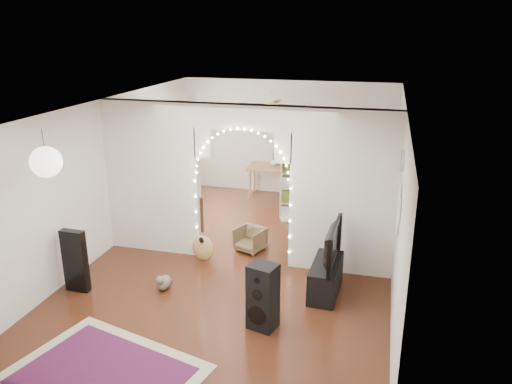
% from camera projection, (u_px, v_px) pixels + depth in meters
% --- Properties ---
extents(floor, '(7.50, 7.50, 0.00)m').
position_uv_depth(floor, '(244.00, 258.00, 8.75)').
color(floor, black).
rests_on(floor, ground).
extents(ceiling, '(5.00, 7.50, 0.02)m').
position_uv_depth(ceiling, '(243.00, 104.00, 7.89)').
color(ceiling, white).
rests_on(ceiling, wall_back).
extents(wall_back, '(5.00, 0.02, 2.70)m').
position_uv_depth(wall_back, '(288.00, 138.00, 11.76)').
color(wall_back, silver).
rests_on(wall_back, floor).
extents(wall_front, '(5.00, 0.02, 2.70)m').
position_uv_depth(wall_front, '(138.00, 298.00, 4.88)').
color(wall_front, silver).
rests_on(wall_front, floor).
extents(wall_left, '(0.02, 7.50, 2.70)m').
position_uv_depth(wall_left, '(110.00, 174.00, 8.92)').
color(wall_left, silver).
rests_on(wall_left, floor).
extents(wall_right, '(0.02, 7.50, 2.70)m').
position_uv_depth(wall_right, '(399.00, 198.00, 7.72)').
color(wall_right, silver).
rests_on(wall_right, floor).
extents(divider_wall, '(5.00, 0.20, 2.70)m').
position_uv_depth(divider_wall, '(244.00, 181.00, 8.30)').
color(divider_wall, silver).
rests_on(divider_wall, floor).
extents(fairy_lights, '(1.64, 0.04, 1.60)m').
position_uv_depth(fairy_lights, '(241.00, 176.00, 8.14)').
color(fairy_lights, '#FFEABF').
rests_on(fairy_lights, divider_wall).
extents(window, '(0.04, 1.20, 1.40)m').
position_uv_depth(window, '(155.00, 144.00, 10.52)').
color(window, white).
rests_on(window, wall_left).
extents(wall_clock, '(0.03, 0.31, 0.31)m').
position_uv_depth(wall_clock, '(402.00, 161.00, 6.94)').
color(wall_clock, white).
rests_on(wall_clock, wall_right).
extents(picture_frames, '(0.02, 0.50, 0.70)m').
position_uv_depth(picture_frames, '(399.00, 211.00, 6.76)').
color(picture_frames, white).
rests_on(picture_frames, wall_right).
extents(paper_lantern, '(0.40, 0.40, 0.40)m').
position_uv_depth(paper_lantern, '(46.00, 162.00, 6.29)').
color(paper_lantern, white).
rests_on(paper_lantern, ceiling).
extents(ceiling_fan, '(1.10, 1.10, 0.30)m').
position_uv_depth(ceiling_fan, '(271.00, 105.00, 9.82)').
color(ceiling_fan, gold).
rests_on(ceiling_fan, ceiling).
extents(area_rug, '(2.51, 2.13, 0.02)m').
position_uv_depth(area_rug, '(102.00, 376.00, 5.82)').
color(area_rug, maroon).
rests_on(area_rug, floor).
extents(guitar_case, '(0.38, 0.14, 0.99)m').
position_uv_depth(guitar_case, '(75.00, 261.00, 7.55)').
color(guitar_case, black).
rests_on(guitar_case, floor).
extents(acoustic_guitar, '(0.41, 0.29, 0.98)m').
position_uv_depth(acoustic_guitar, '(203.00, 238.00, 8.55)').
color(acoustic_guitar, tan).
rests_on(acoustic_guitar, floor).
extents(tabby_cat, '(0.20, 0.46, 0.30)m').
position_uv_depth(tabby_cat, '(164.00, 282.00, 7.69)').
color(tabby_cat, brown).
rests_on(tabby_cat, floor).
extents(floor_speaker, '(0.43, 0.40, 0.93)m').
position_uv_depth(floor_speaker, '(263.00, 297.00, 6.63)').
color(floor_speaker, black).
rests_on(floor_speaker, floor).
extents(media_console, '(0.44, 1.01, 0.50)m').
position_uv_depth(media_console, '(326.00, 278.00, 7.57)').
color(media_console, black).
rests_on(media_console, floor).
extents(tv, '(0.18, 1.08, 0.62)m').
position_uv_depth(tv, '(327.00, 244.00, 7.39)').
color(tv, black).
rests_on(tv, media_console).
extents(bookcase, '(1.33, 0.78, 1.34)m').
position_uv_depth(bookcase, '(312.00, 189.00, 10.32)').
color(bookcase, beige).
rests_on(bookcase, floor).
extents(dining_table, '(1.27, 0.92, 0.76)m').
position_uv_depth(dining_table, '(274.00, 169.00, 11.70)').
color(dining_table, olive).
rests_on(dining_table, floor).
extents(flower_vase, '(0.20, 0.20, 0.19)m').
position_uv_depth(flower_vase, '(274.00, 162.00, 11.64)').
color(flower_vase, silver).
rests_on(flower_vase, dining_table).
extents(dining_chair_left, '(0.61, 0.61, 0.44)m').
position_uv_depth(dining_chair_left, '(250.00, 239.00, 9.00)').
color(dining_chair_left, brown).
rests_on(dining_chair_left, floor).
extents(dining_chair_right, '(0.72, 0.73, 0.51)m').
position_uv_depth(dining_chair_right, '(321.00, 239.00, 8.92)').
color(dining_chair_right, brown).
rests_on(dining_chair_right, floor).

